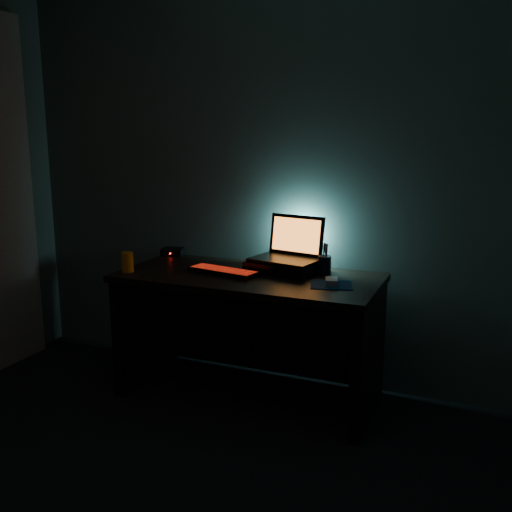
{
  "coord_description": "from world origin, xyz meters",
  "views": [
    {
      "loc": [
        1.26,
        -1.3,
        1.54
      ],
      "look_at": [
        0.07,
        1.57,
        0.88
      ],
      "focal_mm": 40.0,
      "sensor_mm": 36.0,
      "label": 1
    }
  ],
  "objects_px": {
    "keyboard": "(223,271)",
    "mouse": "(331,281)",
    "router": "(173,252)",
    "laptop": "(290,250)",
    "pen_cup": "(325,265)",
    "juice_glass": "(128,262)"
  },
  "relations": [
    {
      "from": "keyboard",
      "to": "router",
      "type": "distance_m",
      "value": 0.63
    },
    {
      "from": "keyboard",
      "to": "router",
      "type": "bearing_deg",
      "value": 159.36
    },
    {
      "from": "pen_cup",
      "to": "juice_glass",
      "type": "relative_size",
      "value": 0.92
    },
    {
      "from": "mouse",
      "to": "router",
      "type": "xyz_separation_m",
      "value": [
        -1.18,
        0.34,
        0.0
      ]
    },
    {
      "from": "keyboard",
      "to": "router",
      "type": "relative_size",
      "value": 2.74
    },
    {
      "from": "pen_cup",
      "to": "juice_glass",
      "type": "xyz_separation_m",
      "value": [
        -1.08,
        -0.39,
        0.0
      ]
    },
    {
      "from": "laptop",
      "to": "mouse",
      "type": "bearing_deg",
      "value": -26.31
    },
    {
      "from": "laptop",
      "to": "mouse",
      "type": "xyz_separation_m",
      "value": [
        0.33,
        -0.25,
        -0.1
      ]
    },
    {
      "from": "keyboard",
      "to": "mouse",
      "type": "relative_size",
      "value": 4.22
    },
    {
      "from": "laptop",
      "to": "pen_cup",
      "type": "relative_size",
      "value": 3.96
    },
    {
      "from": "mouse",
      "to": "pen_cup",
      "type": "bearing_deg",
      "value": 98.71
    },
    {
      "from": "keyboard",
      "to": "juice_glass",
      "type": "distance_m",
      "value": 0.57
    },
    {
      "from": "keyboard",
      "to": "mouse",
      "type": "xyz_separation_m",
      "value": [
        0.65,
        -0.01,
        0.01
      ]
    },
    {
      "from": "laptop",
      "to": "mouse",
      "type": "relative_size",
      "value": 4.02
    },
    {
      "from": "keyboard",
      "to": "mouse",
      "type": "distance_m",
      "value": 0.65
    },
    {
      "from": "pen_cup",
      "to": "juice_glass",
      "type": "height_order",
      "value": "juice_glass"
    },
    {
      "from": "laptop",
      "to": "juice_glass",
      "type": "relative_size",
      "value": 3.63
    },
    {
      "from": "laptop",
      "to": "pen_cup",
      "type": "xyz_separation_m",
      "value": [
        0.23,
        -0.03,
        -0.07
      ]
    },
    {
      "from": "laptop",
      "to": "router",
      "type": "distance_m",
      "value": 0.87
    },
    {
      "from": "pen_cup",
      "to": "juice_glass",
      "type": "bearing_deg",
      "value": -160.34
    },
    {
      "from": "mouse",
      "to": "router",
      "type": "bearing_deg",
      "value": 147.75
    },
    {
      "from": "router",
      "to": "pen_cup",
      "type": "bearing_deg",
      "value": -20.33
    }
  ]
}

